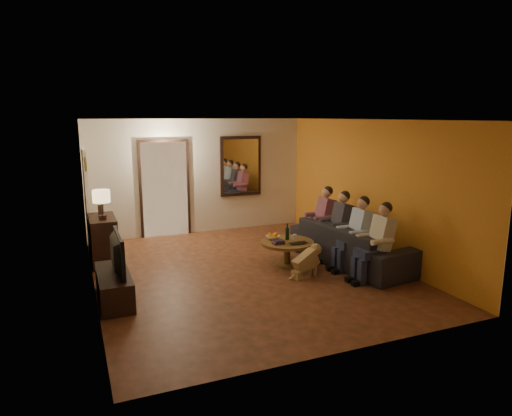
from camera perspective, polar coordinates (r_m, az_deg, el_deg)
name	(u,v)px	position (r m, az deg, el deg)	size (l,w,h in m)	color
floor	(247,271)	(8.02, -1.18, -7.93)	(5.00, 6.00, 0.01)	#432412
ceiling	(246,120)	(7.57, -1.27, 10.98)	(5.00, 6.00, 0.01)	white
back_wall	(199,177)	(10.51, -7.12, 3.93)	(5.00, 0.02, 2.60)	beige
front_wall	(345,243)	(5.08, 11.06, -4.36)	(5.00, 0.02, 2.60)	beige
left_wall	(89,209)	(7.20, -20.13, -0.17)	(0.02, 6.00, 2.60)	beige
right_wall	(370,189)	(8.89, 14.01, 2.29)	(0.02, 6.00, 2.60)	beige
orange_accent	(369,189)	(8.88, 13.96, 2.29)	(0.01, 6.00, 2.60)	orange
kitchen_doorway	(165,190)	(10.35, -11.33, 2.28)	(1.00, 0.06, 2.10)	#FFE0A5
door_trim	(165,190)	(10.34, -11.32, 2.27)	(1.12, 0.04, 2.22)	black
fridge_glimpse	(176,195)	(10.43, -9.96, 1.56)	(0.45, 0.03, 1.70)	silver
mirror_frame	(241,166)	(10.75, -1.92, 5.25)	(1.00, 0.05, 1.40)	black
mirror_glass	(241,166)	(10.73, -1.86, 5.24)	(0.86, 0.02, 1.26)	white
white_door	(87,201)	(9.51, -20.37, 0.79)	(0.06, 0.85, 2.04)	white
framed_art	(85,164)	(8.41, -20.57, 5.18)	(0.03, 0.28, 0.24)	#B28C33
art_canvas	(86,164)	(8.41, -20.47, 5.19)	(0.01, 0.22, 0.18)	brown
dresser	(104,240)	(8.80, -18.52, -3.83)	(0.45, 0.97, 0.86)	black
table_lamp	(102,205)	(8.44, -18.72, 0.40)	(0.30, 0.30, 0.54)	beige
flower_vase	(100,203)	(8.88, -18.89, 0.59)	(0.14, 0.14, 0.44)	#B22713
tv_stand	(114,287)	(7.08, -17.32, -9.36)	(0.45, 1.28, 0.43)	black
tv	(112,253)	(6.92, -17.57, -5.44)	(0.13, 1.01, 0.58)	black
sofa	(351,244)	(8.52, 11.84, -4.42)	(0.99, 2.53, 0.74)	black
person_a	(378,245)	(7.70, 15.04, -4.50)	(0.60, 0.40, 1.20)	tan
person_b	(357,236)	(8.16, 12.50, -3.46)	(0.60, 0.40, 1.20)	tan
person_c	(338,228)	(8.65, 10.25, -2.53)	(0.60, 0.40, 1.20)	tan
person_d	(322,222)	(9.14, 8.24, -1.70)	(0.60, 0.40, 1.20)	tan
dog	(306,261)	(7.73, 6.26, -6.57)	(0.56, 0.24, 0.56)	#A3864B
coffee_table	(287,253)	(8.30, 3.89, -5.66)	(0.96, 0.96, 0.45)	brown
bowl	(273,238)	(8.34, 2.14, -3.71)	(0.26, 0.26, 0.06)	white
oranges	(273,234)	(8.32, 2.14, -3.26)	(0.20, 0.20, 0.08)	orange
wine_bottle	(287,231)	(8.30, 3.93, -2.93)	(0.07, 0.07, 0.31)	black
wine_glass	(295,237)	(8.34, 4.88, -3.62)	(0.06, 0.06, 0.10)	silver
book_stack	(278,242)	(8.04, 2.82, -4.27)	(0.20, 0.15, 0.07)	black
laptop	(299,244)	(8.03, 5.44, -4.49)	(0.33, 0.21, 0.03)	black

